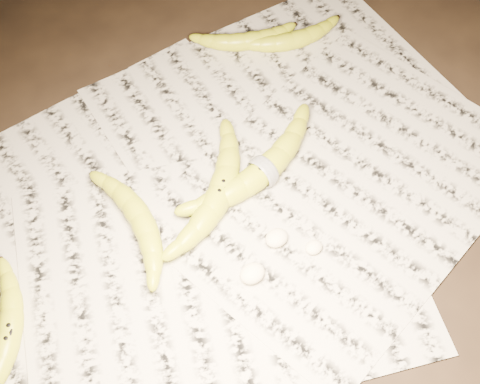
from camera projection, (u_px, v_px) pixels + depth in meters
ground at (240, 207)px, 1.01m from camera, size 3.00×3.00×0.00m
newspaper_patch at (220, 191)px, 1.02m from camera, size 0.90×0.70×0.01m
banana_left_a at (8, 335)px, 0.87m from camera, size 0.16×0.19×0.03m
banana_left_b at (141, 218)px, 0.96m from camera, size 0.08×0.19×0.04m
banana_center at (220, 191)px, 0.99m from camera, size 0.22×0.18×0.04m
banana_taped at (263, 170)px, 1.01m from camera, size 0.25×0.11×0.04m
banana_upper_a at (292, 39)px, 1.17m from camera, size 0.17×0.10×0.03m
banana_upper_b at (245, 40)px, 1.17m from camera, size 0.16×0.12×0.03m
measuring_tape at (263, 170)px, 1.01m from camera, size 0.01×0.05×0.05m
flesh_chunk_a at (252, 272)px, 0.93m from camera, size 0.04×0.03×0.02m
flesh_chunk_b at (277, 237)px, 0.96m from camera, size 0.03×0.03×0.02m
flesh_chunk_c at (314, 246)px, 0.95m from camera, size 0.03×0.02×0.02m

